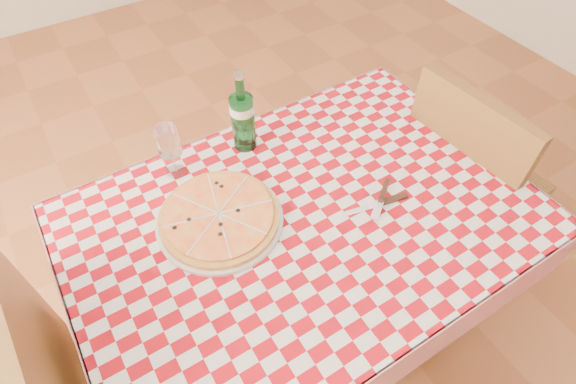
# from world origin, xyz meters

# --- Properties ---
(dining_table) EXTENTS (1.20, 0.80, 0.75)m
(dining_table) POSITION_xyz_m (0.00, 0.00, 0.66)
(dining_table) COLOR brown
(dining_table) RESTS_ON ground
(tablecloth) EXTENTS (1.30, 0.90, 0.01)m
(tablecloth) POSITION_xyz_m (0.00, 0.00, 0.75)
(tablecloth) COLOR #A00914
(tablecloth) RESTS_ON dining_table
(chair_near) EXTENTS (0.46, 0.46, 0.96)m
(chair_near) POSITION_xyz_m (0.70, -0.03, 0.55)
(chair_near) COLOR brown
(chair_near) RESTS_ON ground
(pizza_plate) EXTENTS (0.43, 0.43, 0.05)m
(pizza_plate) POSITION_xyz_m (-0.21, 0.11, 0.78)
(pizza_plate) COLOR #C98743
(pizza_plate) RESTS_ON tablecloth
(water_bottle) EXTENTS (0.09, 0.09, 0.27)m
(water_bottle) POSITION_xyz_m (-0.00, 0.35, 0.89)
(water_bottle) COLOR #18612B
(water_bottle) RESTS_ON tablecloth
(wine_glass) EXTENTS (0.08, 0.08, 0.18)m
(wine_glass) POSITION_xyz_m (-0.24, 0.35, 0.85)
(wine_glass) COLOR white
(wine_glass) RESTS_ON tablecloth
(cutlery) EXTENTS (0.26, 0.24, 0.02)m
(cutlery) POSITION_xyz_m (0.21, -0.08, 0.77)
(cutlery) COLOR silver
(cutlery) RESTS_ON tablecloth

